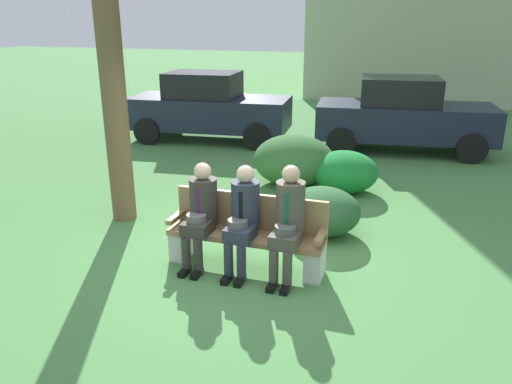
{
  "coord_description": "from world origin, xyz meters",
  "views": [
    {
      "loc": [
        1.97,
        -5.4,
        2.92
      ],
      "look_at": [
        0.09,
        0.24,
        0.85
      ],
      "focal_mm": 35.11,
      "sensor_mm": 36.0,
      "label": 1
    }
  ],
  "objects_px": {
    "seated_man_left": "(201,210)",
    "parked_car_far": "(403,115)",
    "shrub_mid_lawn": "(322,211)",
    "shrub_far_lawn": "(294,160)",
    "seated_man_middle": "(243,215)",
    "shrub_near_bench": "(344,172)",
    "seated_man_right": "(288,218)",
    "parked_car_near": "(208,107)",
    "park_bench": "(247,234)"
  },
  "relations": [
    {
      "from": "shrub_near_bench",
      "to": "parked_car_far",
      "type": "distance_m",
      "value": 3.4
    },
    {
      "from": "seated_man_right",
      "to": "parked_car_far",
      "type": "bearing_deg",
      "value": 81.91
    },
    {
      "from": "seated_man_right",
      "to": "shrub_far_lawn",
      "type": "relative_size",
      "value": 0.91
    },
    {
      "from": "seated_man_middle",
      "to": "parked_car_far",
      "type": "xyz_separation_m",
      "value": [
        1.49,
        6.59,
        0.11
      ]
    },
    {
      "from": "parked_car_far",
      "to": "seated_man_left",
      "type": "bearing_deg",
      "value": -107.14
    },
    {
      "from": "seated_man_middle",
      "to": "seated_man_right",
      "type": "distance_m",
      "value": 0.55
    },
    {
      "from": "seated_man_right",
      "to": "parked_car_far",
      "type": "xyz_separation_m",
      "value": [
        0.94,
        6.58,
        0.09
      ]
    },
    {
      "from": "shrub_near_bench",
      "to": "shrub_mid_lawn",
      "type": "height_order",
      "value": "shrub_near_bench"
    },
    {
      "from": "park_bench",
      "to": "shrub_mid_lawn",
      "type": "distance_m",
      "value": 1.43
    },
    {
      "from": "park_bench",
      "to": "shrub_far_lawn",
      "type": "height_order",
      "value": "shrub_far_lawn"
    },
    {
      "from": "parked_car_near",
      "to": "shrub_mid_lawn",
      "type": "bearing_deg",
      "value": -51.49
    },
    {
      "from": "seated_man_middle",
      "to": "shrub_far_lawn",
      "type": "relative_size",
      "value": 0.88
    },
    {
      "from": "shrub_near_bench",
      "to": "parked_car_far",
      "type": "xyz_separation_m",
      "value": [
        0.79,
        3.28,
        0.47
      ]
    },
    {
      "from": "park_bench",
      "to": "parked_car_far",
      "type": "relative_size",
      "value": 0.48
    },
    {
      "from": "shrub_far_lawn",
      "to": "parked_car_near",
      "type": "relative_size",
      "value": 0.37
    },
    {
      "from": "seated_man_middle",
      "to": "shrub_far_lawn",
      "type": "bearing_deg",
      "value": 94.15
    },
    {
      "from": "seated_man_left",
      "to": "seated_man_right",
      "type": "relative_size",
      "value": 0.95
    },
    {
      "from": "shrub_mid_lawn",
      "to": "shrub_far_lawn",
      "type": "relative_size",
      "value": 0.73
    },
    {
      "from": "parked_car_near",
      "to": "shrub_near_bench",
      "type": "bearing_deg",
      "value": -36.97
    },
    {
      "from": "shrub_near_bench",
      "to": "shrub_mid_lawn",
      "type": "bearing_deg",
      "value": -90.31
    },
    {
      "from": "shrub_near_bench",
      "to": "parked_car_near",
      "type": "distance_m",
      "value": 4.84
    },
    {
      "from": "seated_man_middle",
      "to": "shrub_near_bench",
      "type": "relative_size",
      "value": 1.11
    },
    {
      "from": "park_bench",
      "to": "seated_man_left",
      "type": "xyz_separation_m",
      "value": [
        -0.55,
        -0.13,
        0.29
      ]
    },
    {
      "from": "seated_man_middle",
      "to": "seated_man_right",
      "type": "bearing_deg",
      "value": 0.53
    },
    {
      "from": "seated_man_right",
      "to": "shrub_mid_lawn",
      "type": "bearing_deg",
      "value": 84.26
    },
    {
      "from": "seated_man_left",
      "to": "parked_car_far",
      "type": "distance_m",
      "value": 6.9
    },
    {
      "from": "seated_man_right",
      "to": "seated_man_left",
      "type": "bearing_deg",
      "value": -179.63
    },
    {
      "from": "shrub_mid_lawn",
      "to": "parked_car_far",
      "type": "xyz_separation_m",
      "value": [
        0.8,
        5.2,
        0.5
      ]
    },
    {
      "from": "seated_man_middle",
      "to": "shrub_near_bench",
      "type": "height_order",
      "value": "seated_man_middle"
    },
    {
      "from": "seated_man_right",
      "to": "shrub_far_lawn",
      "type": "distance_m",
      "value": 3.51
    },
    {
      "from": "seated_man_right",
      "to": "shrub_far_lawn",
      "type": "xyz_separation_m",
      "value": [
        -0.8,
        3.41,
        -0.29
      ]
    },
    {
      "from": "parked_car_near",
      "to": "seated_man_middle",
      "type": "bearing_deg",
      "value": -63.11
    },
    {
      "from": "park_bench",
      "to": "shrub_near_bench",
      "type": "height_order",
      "value": "park_bench"
    },
    {
      "from": "park_bench",
      "to": "seated_man_middle",
      "type": "distance_m",
      "value": 0.33
    },
    {
      "from": "seated_man_right",
      "to": "shrub_far_lawn",
      "type": "height_order",
      "value": "seated_man_right"
    },
    {
      "from": "shrub_mid_lawn",
      "to": "parked_car_near",
      "type": "relative_size",
      "value": 0.27
    },
    {
      "from": "seated_man_right",
      "to": "shrub_near_bench",
      "type": "xyz_separation_m",
      "value": [
        0.15,
        3.31,
        -0.39
      ]
    },
    {
      "from": "seated_man_left",
      "to": "parked_car_near",
      "type": "relative_size",
      "value": 0.32
    },
    {
      "from": "seated_man_left",
      "to": "parked_car_far",
      "type": "bearing_deg",
      "value": 72.86
    },
    {
      "from": "park_bench",
      "to": "shrub_mid_lawn",
      "type": "xyz_separation_m",
      "value": [
        0.68,
        1.25,
        -0.08
      ]
    },
    {
      "from": "parked_car_near",
      "to": "parked_car_far",
      "type": "relative_size",
      "value": 1.0
    },
    {
      "from": "seated_man_left",
      "to": "shrub_near_bench",
      "type": "xyz_separation_m",
      "value": [
        1.25,
        3.31,
        -0.35
      ]
    },
    {
      "from": "park_bench",
      "to": "shrub_near_bench",
      "type": "relative_size",
      "value": 1.65
    },
    {
      "from": "seated_man_middle",
      "to": "shrub_far_lawn",
      "type": "xyz_separation_m",
      "value": [
        -0.25,
        3.42,
        -0.26
      ]
    },
    {
      "from": "seated_man_left",
      "to": "shrub_mid_lawn",
      "type": "bearing_deg",
      "value": 48.29
    },
    {
      "from": "shrub_far_lawn",
      "to": "parked_car_far",
      "type": "relative_size",
      "value": 0.37
    },
    {
      "from": "seated_man_middle",
      "to": "parked_car_far",
      "type": "height_order",
      "value": "parked_car_far"
    },
    {
      "from": "seated_man_middle",
      "to": "parked_car_far",
      "type": "bearing_deg",
      "value": 77.28
    },
    {
      "from": "shrub_mid_lawn",
      "to": "parked_car_far",
      "type": "height_order",
      "value": "parked_car_far"
    },
    {
      "from": "seated_man_right",
      "to": "shrub_mid_lawn",
      "type": "distance_m",
      "value": 1.45
    }
  ]
}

